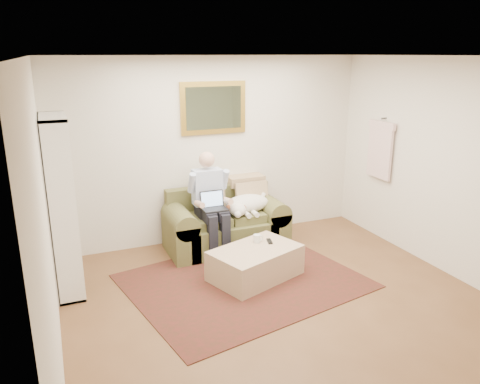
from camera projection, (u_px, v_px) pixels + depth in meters
room_shell at (284, 189)px, 4.74m from camera, size 4.51×5.00×2.61m
rug at (244, 281)px, 5.60m from camera, size 2.95×2.54×0.01m
sofa at (225, 228)px, 6.53m from camera, size 1.64×0.83×0.98m
seated_man at (212, 205)px, 6.19m from camera, size 0.54×0.77×1.38m
laptop at (213, 204)px, 6.12m from camera, size 0.32×0.25×0.23m
sleeping_dog at (247, 204)px, 6.47m from camera, size 0.68×0.42×0.25m
ottoman at (255, 263)px, 5.64m from camera, size 1.21×0.98×0.38m
coffee_mug at (257, 239)px, 5.76m from camera, size 0.08×0.08×0.10m
tv_remote at (270, 241)px, 5.78m from camera, size 0.08×0.16×0.02m
bookshelf at (62, 206)px, 5.16m from camera, size 0.28×0.80×2.00m
wall_mirror at (213, 108)px, 6.44m from camera, size 0.94×0.04×0.72m
hanging_shirt at (380, 147)px, 6.63m from camera, size 0.06×0.52×0.90m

